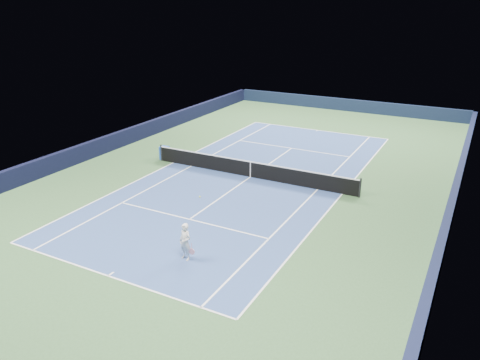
% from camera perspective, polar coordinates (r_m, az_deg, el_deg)
% --- Properties ---
extents(ground, '(40.00, 40.00, 0.00)m').
position_cam_1_polar(ground, '(27.33, 1.28, 0.36)').
color(ground, '#2F532D').
rests_on(ground, ground).
extents(wall_far, '(22.00, 0.35, 1.10)m').
position_cam_1_polar(wall_far, '(45.13, 12.82, 8.92)').
color(wall_far, '#111A33').
rests_on(wall_far, ground).
extents(wall_right, '(0.35, 40.00, 1.10)m').
position_cam_1_polar(wall_right, '(24.63, 24.43, -2.65)').
color(wall_right, '#111633').
rests_on(wall_right, ground).
extents(wall_left, '(0.35, 40.00, 1.10)m').
position_cam_1_polar(wall_left, '(33.19, -15.70, 4.34)').
color(wall_left, black).
rests_on(wall_left, ground).
extents(court_surface, '(10.97, 23.77, 0.01)m').
position_cam_1_polar(court_surface, '(27.33, 1.28, 0.37)').
color(court_surface, navy).
rests_on(court_surface, ground).
extents(baseline_far, '(10.97, 0.08, 0.00)m').
position_cam_1_polar(baseline_far, '(37.84, 9.44, 6.02)').
color(baseline_far, white).
rests_on(baseline_far, ground).
extents(baseline_near, '(10.97, 0.08, 0.00)m').
position_cam_1_polar(baseline_near, '(18.57, -15.78, -11.18)').
color(baseline_near, white).
rests_on(baseline_near, ground).
extents(sideline_doubles_right, '(0.08, 23.77, 0.00)m').
position_cam_1_polar(sideline_doubles_right, '(25.53, 12.35, -1.67)').
color(sideline_doubles_right, white).
rests_on(sideline_doubles_right, ground).
extents(sideline_doubles_left, '(0.08, 23.77, 0.00)m').
position_cam_1_polar(sideline_doubles_left, '(30.04, -8.11, 2.11)').
color(sideline_doubles_left, white).
rests_on(sideline_doubles_left, ground).
extents(sideline_singles_right, '(0.08, 23.77, 0.00)m').
position_cam_1_polar(sideline_singles_right, '(25.88, 9.45, -1.13)').
color(sideline_singles_right, white).
rests_on(sideline_singles_right, ground).
extents(sideline_singles_left, '(0.08, 23.77, 0.00)m').
position_cam_1_polar(sideline_singles_left, '(29.29, -5.93, 1.71)').
color(sideline_singles_left, white).
rests_on(sideline_singles_left, ground).
extents(service_line_far, '(8.23, 0.08, 0.00)m').
position_cam_1_polar(service_line_far, '(32.87, 6.31, 3.87)').
color(service_line_far, white).
rests_on(service_line_far, ground).
extents(service_line_near, '(8.23, 0.08, 0.00)m').
position_cam_1_polar(service_line_near, '(22.25, -6.18, -4.78)').
color(service_line_near, white).
rests_on(service_line_near, ground).
extents(center_service_line, '(0.08, 12.80, 0.00)m').
position_cam_1_polar(center_service_line, '(27.33, 1.28, 0.38)').
color(center_service_line, white).
rests_on(center_service_line, ground).
extents(center_mark_far, '(0.08, 0.30, 0.00)m').
position_cam_1_polar(center_mark_far, '(37.70, 9.37, 5.96)').
color(center_mark_far, white).
rests_on(center_mark_far, ground).
extents(center_mark_near, '(0.08, 0.30, 0.00)m').
position_cam_1_polar(center_mark_near, '(18.66, -15.47, -10.98)').
color(center_mark_near, white).
rests_on(center_mark_near, ground).
extents(tennis_net, '(12.90, 0.10, 1.07)m').
position_cam_1_polar(tennis_net, '(27.16, 1.29, 1.36)').
color(tennis_net, black).
rests_on(tennis_net, ground).
extents(sponsor_cube, '(0.57, 0.47, 0.85)m').
position_cam_1_polar(sponsor_cube, '(30.68, -9.18, 3.28)').
color(sponsor_cube, blue).
rests_on(sponsor_cube, ground).
extents(tennis_player, '(0.77, 1.28, 2.38)m').
position_cam_1_polar(tennis_player, '(18.68, -6.68, -7.50)').
color(tennis_player, silver).
rests_on(tennis_player, ground).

